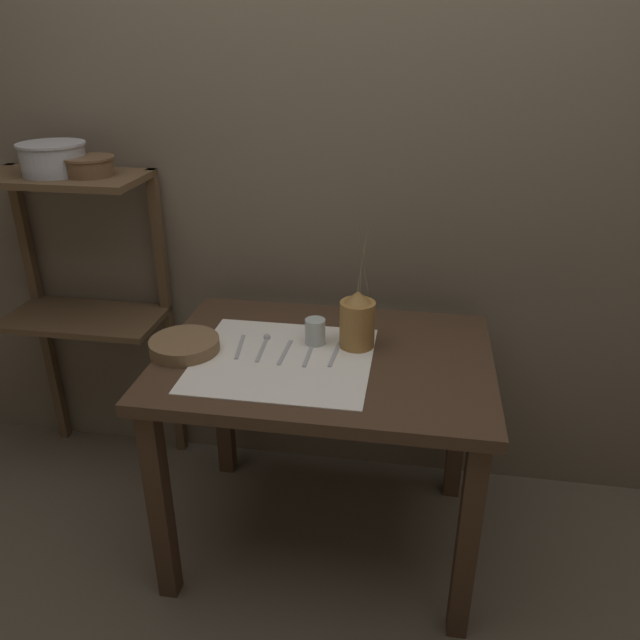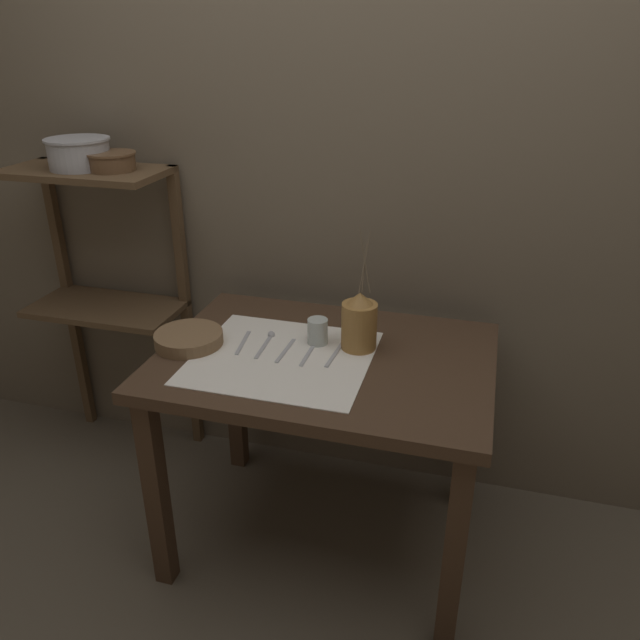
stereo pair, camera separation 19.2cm
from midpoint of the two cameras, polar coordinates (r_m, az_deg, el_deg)
The scene contains 15 objects.
ground_plane at distance 2.43m, azimuth -1.99°, elevation -19.21°, with size 12.00×12.00×0.00m, color brown.
stone_wall_back at distance 2.27m, azimuth 0.01°, elevation 12.57°, with size 7.00×0.06×2.40m.
wooden_table at distance 2.03m, azimuth -2.26°, elevation -6.05°, with size 1.05×0.76×0.76m.
wooden_shelf_unit at distance 2.57m, azimuth -23.02°, elevation 4.13°, with size 0.60×0.31×1.23m.
linen_cloth at distance 1.95m, azimuth -6.24°, elevation -3.66°, with size 0.55×0.51×0.00m.
pitcher_with_flowers at distance 1.98m, azimuth 0.67°, elevation -0.16°, with size 0.11×0.11×0.40m.
wooden_bowl at distance 2.05m, azimuth -14.94°, elevation -2.32°, with size 0.22×0.22×0.04m.
glass_tumbler_near at distance 2.02m, azimuth -3.17°, elevation -1.12°, with size 0.07×0.07×0.08m.
fork_inner at distance 2.04m, azimuth -10.02°, elevation -2.48°, with size 0.03×0.16×0.00m.
spoon_inner at distance 2.05m, azimuth -7.71°, elevation -2.03°, with size 0.03×0.18×0.02m.
knife_center at distance 1.98m, azimuth -6.01°, elevation -3.03°, with size 0.02×0.16×0.00m.
spoon_outer at distance 2.01m, azimuth -3.51°, elevation -2.47°, with size 0.02×0.18×0.02m.
fork_outer at distance 1.97m, azimuth -1.42°, elevation -3.16°, with size 0.02×0.17×0.00m.
metal_pot_large at distance 2.44m, azimuth -25.40°, elevation 13.25°, with size 0.23×0.23×0.11m.
metal_pot_small at distance 2.37m, azimuth -22.61°, elevation 12.91°, with size 0.17×0.17×0.06m.
Camera 1 is at (0.27, -1.72, 1.69)m, focal length 35.00 mm.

